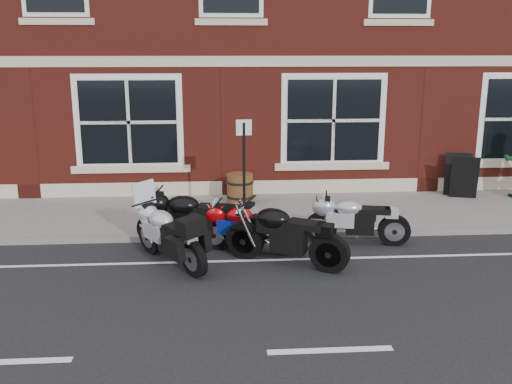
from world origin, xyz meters
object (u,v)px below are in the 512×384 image
(moto_naked_black, at_px, (284,232))
(parking_sign, at_px, (244,166))
(moto_sport_silver, at_px, (355,218))
(barrel_planter, at_px, (240,189))
(a_board_sign, at_px, (461,176))
(moto_touring_silver, at_px, (170,232))
(moto_sport_black, at_px, (194,217))
(moto_sport_red, at_px, (248,226))

(moto_naked_black, relative_size, parking_sign, 0.94)
(moto_sport_silver, distance_m, barrel_planter, 3.41)
(parking_sign, bearing_deg, barrel_planter, 83.77)
(a_board_sign, relative_size, barrel_planter, 1.49)
(moto_touring_silver, distance_m, parking_sign, 2.32)
(moto_naked_black, height_order, barrel_planter, moto_naked_black)
(moto_sport_silver, xyz_separation_m, parking_sign, (-2.11, 0.88, 0.88))
(moto_sport_silver, height_order, moto_naked_black, moto_naked_black)
(moto_touring_silver, relative_size, parking_sign, 0.82)
(moto_naked_black, height_order, a_board_sign, a_board_sign)
(moto_sport_black, distance_m, moto_naked_black, 1.90)
(moto_sport_red, xyz_separation_m, moto_sport_black, (-1.01, 0.32, 0.09))
(moto_touring_silver, bearing_deg, moto_naked_black, -41.35)
(moto_touring_silver, xyz_separation_m, barrel_planter, (1.38, 3.46, -0.09))
(parking_sign, bearing_deg, a_board_sign, 14.02)
(moto_touring_silver, height_order, moto_sport_red, moto_touring_silver)
(a_board_sign, height_order, barrel_planter, a_board_sign)
(moto_touring_silver, xyz_separation_m, parking_sign, (1.39, 1.66, 0.83))
(moto_sport_red, bearing_deg, a_board_sign, -41.76)
(a_board_sign, distance_m, barrel_planter, 5.47)
(moto_sport_red, distance_m, parking_sign, 1.48)
(a_board_sign, xyz_separation_m, barrel_planter, (-5.47, -0.26, -0.17))
(moto_touring_silver, xyz_separation_m, moto_sport_red, (1.40, 0.49, -0.07))
(moto_naked_black, distance_m, barrel_planter, 3.72)
(moto_sport_red, relative_size, parking_sign, 0.85)
(parking_sign, bearing_deg, moto_touring_silver, -136.58)
(a_board_sign, bearing_deg, parking_sign, -141.06)
(moto_sport_red, distance_m, moto_naked_black, 0.92)
(moto_touring_silver, bearing_deg, barrel_planter, 32.97)
(parking_sign, bearing_deg, moto_sport_silver, -29.33)
(moto_touring_silver, distance_m, moto_sport_black, 0.90)
(moto_sport_silver, distance_m, a_board_sign, 4.45)
(moto_sport_black, bearing_deg, a_board_sign, -53.55)
(moto_touring_silver, height_order, moto_sport_silver, moto_touring_silver)
(barrel_planter, bearing_deg, moto_naked_black, -80.46)
(moto_naked_black, bearing_deg, moto_touring_silver, 112.73)
(moto_sport_red, height_order, parking_sign, parking_sign)
(moto_sport_silver, relative_size, a_board_sign, 1.88)
(moto_sport_black, height_order, parking_sign, parking_sign)
(moto_sport_red, relative_size, moto_sport_black, 0.83)
(moto_touring_silver, height_order, moto_naked_black, moto_touring_silver)
(moto_touring_silver, height_order, moto_sport_black, moto_touring_silver)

